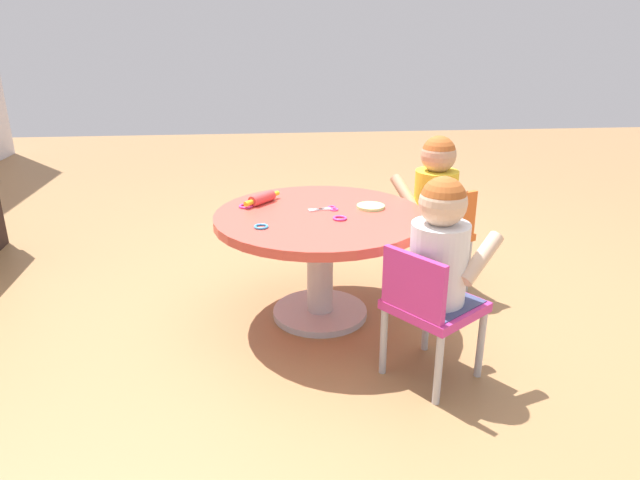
{
  "coord_description": "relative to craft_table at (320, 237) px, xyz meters",
  "views": [
    {
      "loc": [
        -2.35,
        0.23,
        1.26
      ],
      "look_at": [
        0.0,
        0.0,
        0.38
      ],
      "focal_mm": 31.67,
      "sensor_mm": 36.0,
      "label": 1
    }
  ],
  "objects": [
    {
      "name": "child_chair_left",
      "position": [
        -0.55,
        -0.35,
        -0.08
      ],
      "size": [
        0.42,
        0.42,
        0.54
      ],
      "color": "#B7B7BC",
      "rests_on": "ground"
    },
    {
      "name": "craft_table",
      "position": [
        0.0,
        0.0,
        0.0
      ],
      "size": [
        0.93,
        0.93,
        0.5
      ],
      "color": "silver",
      "rests_on": "ground"
    },
    {
      "name": "playdough_blob_0",
      "position": [
        0.06,
        -0.24,
        0.12
      ],
      "size": [
        0.13,
        0.13,
        0.01
      ],
      "primitive_type": "cylinder",
      "color": "#B2E58C",
      "rests_on": "craft_table"
    },
    {
      "name": "child_chair_right",
      "position": [
        0.22,
        -0.61,
        -0.08
      ],
      "size": [
        0.39,
        0.39,
        0.54
      ],
      "color": "#B7B7BC",
      "rests_on": "ground"
    },
    {
      "name": "cookie_cutter_2",
      "position": [
        -0.17,
        0.26,
        0.12
      ],
      "size": [
        0.06,
        0.06,
        0.01
      ],
      "primitive_type": "torus",
      "color": "#3F99D8",
      "rests_on": "craft_table"
    },
    {
      "name": "rolling_pin",
      "position": [
        0.17,
        0.25,
        0.14
      ],
      "size": [
        0.19,
        0.17,
        0.05
      ],
      "color": "#D83F3F",
      "rests_on": "craft_table"
    },
    {
      "name": "seated_child_left",
      "position": [
        -0.52,
        -0.38,
        0.14
      ],
      "size": [
        0.42,
        0.44,
        0.51
      ],
      "color": "#3F4772",
      "rests_on": "ground"
    },
    {
      "name": "cookie_cutter_0",
      "position": [
        0.12,
        0.33,
        0.12
      ],
      "size": [
        0.07,
        0.07,
        0.01
      ],
      "primitive_type": "torus",
      "color": "#D83FA5",
      "rests_on": "craft_table"
    },
    {
      "name": "ground_plane",
      "position": [
        0.0,
        0.0,
        -0.39
      ],
      "size": [
        10.0,
        10.0,
        0.0
      ],
      "primitive_type": "plane",
      "color": "#9E7247"
    },
    {
      "name": "cookie_cutter_1",
      "position": [
        -0.09,
        -0.08,
        0.12
      ],
      "size": [
        0.06,
        0.06,
        0.01
      ],
      "primitive_type": "torus",
      "color": "#D83FA5",
      "rests_on": "craft_table"
    },
    {
      "name": "craft_scissors",
      "position": [
        0.05,
        -0.04,
        0.12
      ],
      "size": [
        0.08,
        0.14,
        0.01
      ],
      "color": "silver",
      "rests_on": "craft_table"
    },
    {
      "name": "seated_child_right",
      "position": [
        0.26,
        -0.59,
        0.14
      ],
      "size": [
        0.42,
        0.38,
        0.51
      ],
      "color": "#3F4772",
      "rests_on": "ground"
    }
  ]
}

